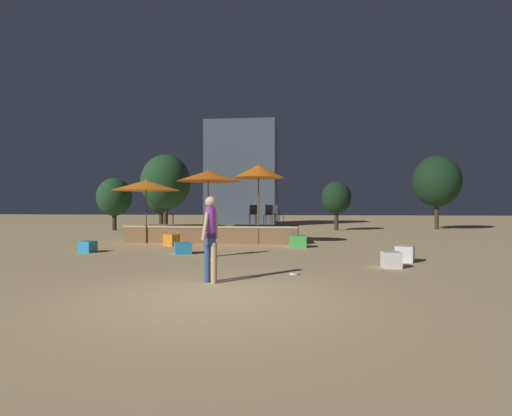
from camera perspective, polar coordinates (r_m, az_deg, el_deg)
The scene contains 24 objects.
ground_plane at distance 7.29m, azimuth -6.18°, elevation -12.60°, with size 120.00×120.00×0.00m, color tan.
wooden_deck at distance 18.58m, azimuth -5.68°, elevation -3.62°, with size 7.54×3.20×0.76m.
patio_umbrella_0 at distance 17.45m, azimuth -6.86°, elevation 4.55°, with size 2.74×2.74×3.22m.
patio_umbrella_1 at distance 17.81m, azimuth -15.44°, elevation 3.12°, with size 2.92×2.92×2.79m.
patio_umbrella_2 at distance 16.69m, azimuth 0.37°, elevation 5.25°, with size 2.13×2.13×3.41m.
cube_seat_0 at distance 15.69m, azimuth 5.98°, elevation -4.76°, with size 0.68×0.68×0.46m.
cube_seat_1 at distance 13.78m, azimuth -10.40°, elevation -5.65°, with size 0.73×0.73×0.38m.
cube_seat_2 at distance 16.51m, azimuth -11.97°, elevation -4.50°, with size 0.63×0.63×0.47m.
cube_seat_3 at distance 12.39m, azimuth 20.49°, elevation -6.16°, with size 0.64×0.64×0.46m.
cube_seat_4 at distance 11.12m, azimuth 18.76°, elevation -7.01°, with size 0.48×0.48×0.42m.
cube_seat_5 at distance 15.12m, azimuth -22.90°, elevation -5.11°, with size 0.54×0.54×0.39m.
person_0 at distance 8.49m, azimuth -6.50°, elevation -3.83°, with size 0.30×0.50×1.83m.
person_1 at distance 12.80m, azimuth -6.51°, elevation -3.01°, with size 0.46×0.28×1.65m.
bistro_chair_0 at distance 17.96m, azimuth 1.81°, elevation -0.68°, with size 0.42×0.42×0.90m.
bistro_chair_1 at distance 18.96m, azimuth 3.07°, elevation -0.62°, with size 0.48×0.48×0.90m.
bistro_chair_2 at distance 19.06m, azimuth -0.43°, elevation -0.62°, with size 0.42×0.43×0.90m.
bistro_chair_3 at distance 19.14m, azimuth -12.49°, elevation -0.62°, with size 0.46×0.46×0.90m.
frisbee_disc at distance 9.61m, azimuth 5.45°, elevation -9.31°, with size 0.23×0.23×0.03m.
background_tree_0 at distance 26.62m, azimuth 11.41°, elevation 1.45°, with size 1.93×1.93×3.22m.
background_tree_1 at distance 30.01m, azimuth 24.41°, elevation 3.50°, with size 3.17×3.17×5.04m.
background_tree_2 at distance 27.39m, azimuth -13.42°, elevation 1.41°, with size 1.88×1.88×3.19m.
background_tree_3 at distance 27.67m, azimuth -19.59°, elevation 1.47°, with size 2.25×2.25×3.42m.
background_tree_4 at distance 25.48m, azimuth -12.77°, elevation 3.64°, with size 3.06×3.06×4.79m.
distant_building at distance 33.36m, azimuth -2.00°, elevation 4.86°, with size 5.70×3.82×8.49m.
Camera 1 is at (1.57, -6.92, 1.64)m, focal length 28.00 mm.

